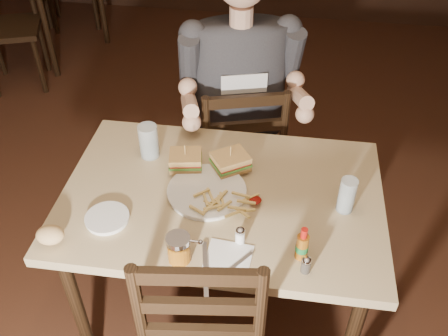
# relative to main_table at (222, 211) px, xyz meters

# --- Properties ---
(room_shell) EXTENTS (7.00, 7.00, 7.00)m
(room_shell) POSITION_rel_main_table_xyz_m (-0.29, -0.15, 0.72)
(room_shell) COLOR black
(room_shell) RESTS_ON ground
(main_table) EXTENTS (1.16, 0.78, 0.77)m
(main_table) POSITION_rel_main_table_xyz_m (0.00, 0.00, 0.00)
(main_table) COLOR tan
(main_table) RESTS_ON ground
(chair_far) EXTENTS (0.53, 0.56, 0.91)m
(chair_far) POSITION_rel_main_table_xyz_m (-0.02, 0.63, -0.23)
(chair_far) COLOR black
(chair_far) RESTS_ON ground
(bg_chair_near) EXTENTS (0.55, 0.57, 0.90)m
(bg_chair_near) POSITION_rel_main_table_xyz_m (-1.84, 1.80, -0.23)
(bg_chair_near) COLOR black
(bg_chair_near) RESTS_ON ground
(diner) EXTENTS (0.64, 0.56, 0.94)m
(diner) POSITION_rel_main_table_xyz_m (-0.01, 0.58, 0.26)
(diner) COLOR #2E3033
(diner) RESTS_ON chair_far
(dinner_plate) EXTENTS (0.28, 0.28, 0.02)m
(dinner_plate) POSITION_rel_main_table_xyz_m (-0.05, -0.01, 0.09)
(dinner_plate) COLOR white
(dinner_plate) RESTS_ON main_table
(sandwich_left) EXTENTS (0.13, 0.12, 0.10)m
(sandwich_left) POSITION_rel_main_table_xyz_m (-0.16, 0.11, 0.15)
(sandwich_left) COLOR tan
(sandwich_left) RESTS_ON dinner_plate
(sandwich_right) EXTENTS (0.16, 0.16, 0.11)m
(sandwich_right) POSITION_rel_main_table_xyz_m (0.01, 0.13, 0.15)
(sandwich_right) COLOR tan
(sandwich_right) RESTS_ON dinner_plate
(fries_pile) EXTENTS (0.26, 0.18, 0.04)m
(fries_pile) POSITION_rel_main_table_xyz_m (0.03, -0.07, 0.12)
(fries_pile) COLOR #F0CE69
(fries_pile) RESTS_ON dinner_plate
(ketchup_dollop) EXTENTS (0.05, 0.05, 0.01)m
(ketchup_dollop) POSITION_rel_main_table_xyz_m (0.12, -0.03, 0.11)
(ketchup_dollop) COLOR maroon
(ketchup_dollop) RESTS_ON dinner_plate
(glass_left) EXTENTS (0.08, 0.08, 0.14)m
(glass_left) POSITION_rel_main_table_xyz_m (-0.31, 0.17, 0.15)
(glass_left) COLOR silver
(glass_left) RESTS_ON main_table
(glass_right) EXTENTS (0.06, 0.06, 0.13)m
(glass_right) POSITION_rel_main_table_xyz_m (0.43, -0.01, 0.15)
(glass_right) COLOR silver
(glass_right) RESTS_ON main_table
(hot_sauce) EXTENTS (0.04, 0.04, 0.13)m
(hot_sauce) POSITION_rel_main_table_xyz_m (0.29, -0.25, 0.15)
(hot_sauce) COLOR #8E4F10
(hot_sauce) RESTS_ON main_table
(salt_shaker) EXTENTS (0.03, 0.03, 0.06)m
(salt_shaker) POSITION_rel_main_table_xyz_m (0.09, -0.21, 0.12)
(salt_shaker) COLOR white
(salt_shaker) RESTS_ON main_table
(pepper_shaker) EXTENTS (0.03, 0.03, 0.06)m
(pepper_shaker) POSITION_rel_main_table_xyz_m (0.31, -0.30, 0.11)
(pepper_shaker) COLOR #38332D
(pepper_shaker) RESTS_ON main_table
(syrup_dispenser) EXTENTS (0.08, 0.08, 0.10)m
(syrup_dispenser) POSITION_rel_main_table_xyz_m (-0.08, -0.31, 0.14)
(syrup_dispenser) COLOR #8E4F10
(syrup_dispenser) RESTS_ON main_table
(napkin) EXTENTS (0.15, 0.14, 0.00)m
(napkin) POSITION_rel_main_table_xyz_m (0.07, -0.29, 0.09)
(napkin) COLOR white
(napkin) RESTS_ON main_table
(knife) EXTENTS (0.06, 0.22, 0.01)m
(knife) POSITION_rel_main_table_xyz_m (0.01, -0.35, 0.09)
(knife) COLOR silver
(knife) RESTS_ON napkin
(fork) EXTENTS (0.10, 0.13, 0.00)m
(fork) POSITION_rel_main_table_xyz_m (0.09, -0.32, 0.09)
(fork) COLOR silver
(fork) RESTS_ON napkin
(side_plate) EXTENTS (0.15, 0.15, 0.01)m
(side_plate) POSITION_rel_main_table_xyz_m (-0.36, -0.19, 0.09)
(side_plate) COLOR white
(side_plate) RESTS_ON main_table
(bread_roll) EXTENTS (0.09, 0.08, 0.05)m
(bread_roll) POSITION_rel_main_table_xyz_m (-0.51, -0.31, 0.12)
(bread_roll) COLOR tan
(bread_roll) RESTS_ON side_plate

